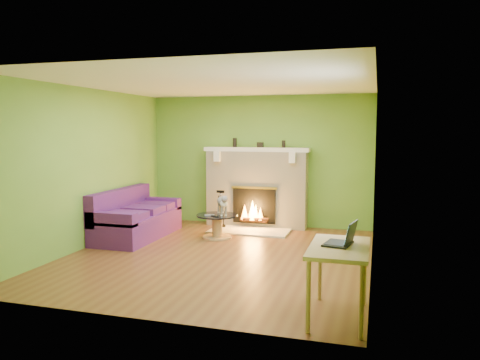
# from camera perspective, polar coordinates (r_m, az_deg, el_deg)

# --- Properties ---
(floor) EXTENTS (5.00, 5.00, 0.00)m
(floor) POSITION_cam_1_polar(r_m,az_deg,el_deg) (7.25, -2.64, -9.23)
(floor) COLOR brown
(floor) RESTS_ON ground
(ceiling) EXTENTS (5.00, 5.00, 0.00)m
(ceiling) POSITION_cam_1_polar(r_m,az_deg,el_deg) (7.03, -2.74, 11.67)
(ceiling) COLOR white
(ceiling) RESTS_ON wall_back
(wall_back) EXTENTS (5.00, 0.00, 5.00)m
(wall_back) POSITION_cam_1_polar(r_m,az_deg,el_deg) (9.41, 2.31, 2.33)
(wall_back) COLOR #5B8C2E
(wall_back) RESTS_ON floor
(wall_front) EXTENTS (5.00, 0.00, 5.00)m
(wall_front) POSITION_cam_1_polar(r_m,az_deg,el_deg) (4.75, -12.63, -1.51)
(wall_front) COLOR #5B8C2E
(wall_front) RESTS_ON floor
(wall_left) EXTENTS (0.00, 5.00, 5.00)m
(wall_left) POSITION_cam_1_polar(r_m,az_deg,el_deg) (8.05, -18.01, 1.40)
(wall_left) COLOR #5B8C2E
(wall_left) RESTS_ON floor
(wall_right) EXTENTS (0.00, 5.00, 5.00)m
(wall_right) POSITION_cam_1_polar(r_m,az_deg,el_deg) (6.64, 15.99, 0.53)
(wall_right) COLOR #5B8C2E
(wall_right) RESTS_ON floor
(window_frame) EXTENTS (0.00, 1.20, 1.20)m
(window_frame) POSITION_cam_1_polar(r_m,az_deg,el_deg) (5.72, 15.88, 2.19)
(window_frame) COLOR silver
(window_frame) RESTS_ON wall_right
(window_pane) EXTENTS (0.00, 1.06, 1.06)m
(window_pane) POSITION_cam_1_polar(r_m,az_deg,el_deg) (5.72, 15.80, 2.19)
(window_pane) COLOR white
(window_pane) RESTS_ON wall_right
(fireplace) EXTENTS (2.10, 0.46, 1.58)m
(fireplace) POSITION_cam_1_polar(r_m,az_deg,el_deg) (9.29, 2.01, -0.99)
(fireplace) COLOR beige
(fireplace) RESTS_ON floor
(hearth) EXTENTS (1.50, 0.75, 0.03)m
(hearth) POSITION_cam_1_polar(r_m,az_deg,el_deg) (8.92, 1.17, -6.21)
(hearth) COLOR beige
(hearth) RESTS_ON floor
(mantel) EXTENTS (2.10, 0.28, 0.08)m
(mantel) POSITION_cam_1_polar(r_m,az_deg,el_deg) (9.20, 2.00, 3.75)
(mantel) COLOR silver
(mantel) RESTS_ON fireplace
(sofa) EXTENTS (0.88, 1.92, 0.86)m
(sofa) POSITION_cam_1_polar(r_m,az_deg,el_deg) (8.63, -12.69, -4.63)
(sofa) COLOR #4B195F
(sofa) RESTS_ON floor
(coffee_table) EXTENTS (0.74, 0.74, 0.42)m
(coffee_table) POSITION_cam_1_polar(r_m,az_deg,el_deg) (8.39, -2.81, -5.43)
(coffee_table) COLOR tan
(coffee_table) RESTS_ON floor
(desk) EXTENTS (0.59, 1.01, 0.75)m
(desk) POSITION_cam_1_polar(r_m,az_deg,el_deg) (4.90, 12.00, -8.92)
(desk) COLOR tan
(desk) RESTS_ON floor
(cat) EXTENTS (0.49, 0.64, 0.38)m
(cat) POSITION_cam_1_polar(r_m,az_deg,el_deg) (8.35, -2.19, -2.92)
(cat) COLOR #5E5E62
(cat) RESTS_ON coffee_table
(remote_silver) EXTENTS (0.17, 0.11, 0.02)m
(remote_silver) POSITION_cam_1_polar(r_m,az_deg,el_deg) (8.28, -3.75, -4.29)
(remote_silver) COLOR gray
(remote_silver) RESTS_ON coffee_table
(remote_black) EXTENTS (0.16, 0.12, 0.02)m
(remote_black) POSITION_cam_1_polar(r_m,az_deg,el_deg) (8.18, -3.10, -4.41)
(remote_black) COLOR black
(remote_black) RESTS_ON coffee_table
(laptop) EXTENTS (0.35, 0.38, 0.25)m
(laptop) POSITION_cam_1_polar(r_m,az_deg,el_deg) (4.90, 11.87, -6.31)
(laptop) COLOR black
(laptop) RESTS_ON desk
(fire_tools) EXTENTS (0.19, 0.19, 0.72)m
(fire_tools) POSITION_cam_1_polar(r_m,az_deg,el_deg) (9.17, -2.39, -3.48)
(fire_tools) COLOR black
(fire_tools) RESTS_ON hearth
(mantel_vase_left) EXTENTS (0.08, 0.08, 0.18)m
(mantel_vase_left) POSITION_cam_1_polar(r_m,az_deg,el_deg) (9.35, -0.64, 4.58)
(mantel_vase_left) COLOR black
(mantel_vase_left) RESTS_ON mantel
(mantel_vase_right) EXTENTS (0.07, 0.07, 0.14)m
(mantel_vase_right) POSITION_cam_1_polar(r_m,az_deg,el_deg) (9.11, 5.34, 4.39)
(mantel_vase_right) COLOR black
(mantel_vase_right) RESTS_ON mantel
(mantel_box) EXTENTS (0.12, 0.08, 0.10)m
(mantel_box) POSITION_cam_1_polar(r_m,az_deg,el_deg) (9.21, 2.48, 4.31)
(mantel_box) COLOR black
(mantel_box) RESTS_ON mantel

